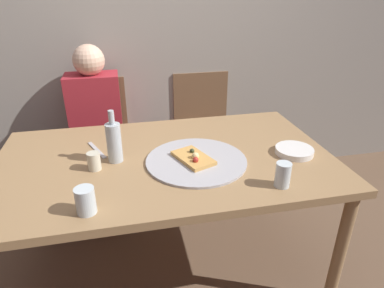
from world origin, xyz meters
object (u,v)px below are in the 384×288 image
Objects in this scene: chair_left at (99,132)px; tumbler_near at (85,201)px; wine_bottle at (114,142)px; table_knife at (97,150)px; tumbler_far at (283,175)px; dining_table at (166,168)px; plate_stack at (294,151)px; chair_right at (203,124)px; pizza_tray at (196,161)px; guest_in_sweater at (96,124)px; pizza_slice_last at (193,158)px; wine_glass at (94,161)px.

tumbler_near is at bearing 91.03° from chair_left.
wine_bottle is 1.20× the size of table_knife.
tumbler_far is at bearing 0.92° from tumbler_near.
dining_table is at bearing 47.04° from tumbler_near.
chair_right is (-0.23, 1.00, -0.23)m from plate_stack.
guest_in_sweater is at bearing 122.39° from pizza_tray.
pizza_tray is 1.98× the size of pizza_slice_last.
chair_left reaches higher than pizza_tray.
chair_right is (0.77, 0.95, -0.26)m from wine_glass.
tumbler_far is 0.86m from wine_glass.
chair_right is at bearing 72.94° from pizza_slice_last.
pizza_slice_last is 1.30× the size of plate_stack.
pizza_slice_last is at bearing 176.43° from pizza_tray.
table_knife is (-0.34, 0.15, 0.07)m from dining_table.
dining_table is at bearing 117.19° from guest_in_sweater.
tumbler_near reaches higher than wine_glass.
guest_in_sweater is (-0.81, -0.15, 0.13)m from chair_right.
plate_stack is (1.00, -0.05, -0.03)m from wine_glass.
pizza_tray is at bearing -13.90° from wine_bottle.
tumbler_far reaches higher than dining_table.
tumbler_near reaches higher than plate_stack.
dining_table is 0.38m from table_knife.
tumbler_near is at bearing -24.62° from table_knife.
tumbler_near reaches higher than dining_table.
guest_in_sweater reaches higher than pizza_slice_last.
chair_left is at bearing 92.31° from wine_glass.
chair_right reaches higher than pizza_tray.
chair_right reaches higher than tumbler_near.
dining_table is 0.99m from chair_left.
pizza_slice_last is 1.15× the size of table_knife.
wine_bottle is 0.29× the size of chair_right.
wine_glass is (-0.49, 0.03, 0.04)m from pizza_tray.
pizza_tray is at bearing -3.57° from pizza_slice_last.
tumbler_far is at bearing -21.91° from wine_glass.
chair_right reaches higher than wine_glass.
plate_stack is at bearing 53.21° from tumbler_far.
wine_bottle is (-0.39, 0.10, 0.10)m from pizza_tray.
pizza_slice_last is 0.28× the size of chair_right.
pizza_tray reaches higher than table_knife.
tumbler_far is at bearing -28.88° from wine_bottle.
chair_left reaches higher than pizza_slice_last.
table_knife is (-0.80, 0.52, -0.05)m from tumbler_far.
wine_bottle is at bearing 172.49° from plate_stack.
tumbler_far is 0.57× the size of plate_stack.
chair_right is at bearing 111.13° from table_knife.
tumbler_far reaches higher than pizza_tray.
guest_in_sweater reaches higher than dining_table.
dining_table is at bearing -3.25° from wine_bottle.
tumbler_far reaches higher than plate_stack.
pizza_slice_last is at bearing 117.56° from chair_left.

